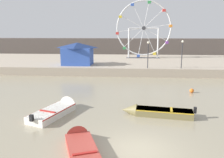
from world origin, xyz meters
name	(u,v)px	position (x,y,z in m)	size (l,w,h in m)	color
ground_plane	(138,150)	(0.00, 0.00, 0.00)	(240.00, 240.00, 0.00)	gray
quay_promenade	(132,63)	(0.00, 29.28, 0.59)	(110.00, 19.07, 1.19)	tan
distant_town_skyline	(131,47)	(0.00, 46.94, 2.20)	(140.00, 3.00, 4.40)	#564C47
motorboat_white_red_stripe	(60,109)	(-5.87, 5.42, 0.29)	(3.12, 5.39, 1.48)	silver
motorboat_olive_wood	(153,112)	(1.34, 5.24, 0.29)	(5.50, 1.85, 1.13)	olive
motorboat_faded_red	(80,144)	(-3.09, -0.15, 0.27)	(3.03, 5.13, 1.32)	#B24238
ferris_wheel_white_frame	(144,29)	(2.10, 32.60, 6.52)	(10.36, 1.20, 10.61)	silver
carnival_booth_blue_tent	(77,53)	(-8.31, 22.92, 2.93)	(4.81, 3.59, 3.35)	#3356B7
promenade_lamp_near	(148,51)	(2.04, 20.28, 3.61)	(0.32, 0.32, 3.67)	#2D2D33
promenade_lamp_far	(182,50)	(6.64, 20.54, 3.69)	(0.32, 0.32, 3.81)	#2D2D33
mooring_buoy_orange	(192,91)	(5.95, 12.08, 0.22)	(0.44, 0.44, 0.44)	orange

